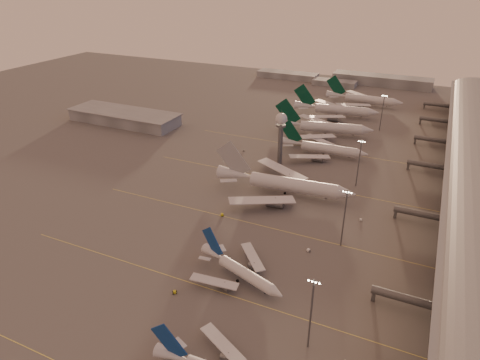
% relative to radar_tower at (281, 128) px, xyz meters
% --- Properties ---
extents(ground, '(700.00, 700.00, 0.00)m').
position_rel_radar_tower_xyz_m(ground, '(-5.00, -120.00, -20.95)').
color(ground, '#545151').
rests_on(ground, ground).
extents(taxiway_markings, '(180.00, 185.25, 0.02)m').
position_rel_radar_tower_xyz_m(taxiway_markings, '(25.00, -64.00, -20.94)').
color(taxiway_markings, '#EEDA54').
rests_on(taxiway_markings, ground).
extents(hangar, '(82.00, 27.00, 8.50)m').
position_rel_radar_tower_xyz_m(hangar, '(-125.00, 20.00, -16.63)').
color(hangar, slate).
rests_on(hangar, ground).
extents(radar_tower, '(6.40, 6.40, 31.10)m').
position_rel_radar_tower_xyz_m(radar_tower, '(0.00, 0.00, 0.00)').
color(radar_tower, '#55575D').
rests_on(radar_tower, ground).
extents(mast_a, '(3.60, 0.56, 25.00)m').
position_rel_radar_tower_xyz_m(mast_a, '(53.00, -120.00, -7.21)').
color(mast_a, '#55575D').
rests_on(mast_a, ground).
extents(mast_b, '(3.60, 0.56, 25.00)m').
position_rel_radar_tower_xyz_m(mast_b, '(50.00, -65.00, -7.21)').
color(mast_b, '#55575D').
rests_on(mast_b, ground).
extents(mast_c, '(3.60, 0.56, 25.00)m').
position_rel_radar_tower_xyz_m(mast_c, '(45.00, -10.00, -7.21)').
color(mast_c, '#55575D').
rests_on(mast_c, ground).
extents(mast_d, '(3.60, 0.56, 25.00)m').
position_rel_radar_tower_xyz_m(mast_d, '(43.00, 80.00, -7.21)').
color(mast_d, '#55575D').
rests_on(mast_d, ground).
extents(distant_horizon, '(165.00, 37.50, 9.00)m').
position_rel_radar_tower_xyz_m(distant_horizon, '(-2.38, 205.14, -17.06)').
color(distant_horizon, slate).
rests_on(distant_horizon, ground).
extents(narrowbody_mid, '(37.21, 29.18, 15.11)m').
position_rel_radar_tower_xyz_m(narrowbody_mid, '(22.40, -100.94, -17.89)').
color(narrowbody_mid, silver).
rests_on(narrowbody_mid, ground).
extents(widebody_white, '(69.27, 55.30, 24.37)m').
position_rel_radar_tower_xyz_m(widebody_white, '(14.87, -34.06, -16.72)').
color(widebody_white, silver).
rests_on(widebody_white, ground).
extents(greentail_a, '(52.74, 42.57, 19.15)m').
position_rel_radar_tower_xyz_m(greentail_a, '(19.13, 21.60, -17.57)').
color(greentail_a, silver).
rests_on(greentail_a, ground).
extents(greentail_b, '(63.52, 50.80, 23.33)m').
position_rel_radar_tower_xyz_m(greentail_b, '(10.81, 54.97, -16.83)').
color(greentail_b, silver).
rests_on(greentail_b, ground).
extents(greentail_c, '(62.51, 50.17, 22.78)m').
position_rel_radar_tower_xyz_m(greentail_c, '(8.38, 97.52, -16.93)').
color(greentail_c, silver).
rests_on(greentail_c, ground).
extents(greentail_d, '(61.26, 49.50, 22.26)m').
position_rel_radar_tower_xyz_m(greentail_d, '(21.98, 134.86, -17.02)').
color(greentail_d, silver).
rests_on(greentail_d, ground).
extents(gsv_catering_a, '(6.23, 4.32, 4.69)m').
position_rel_radar_tower_xyz_m(gsv_catering_a, '(64.67, -121.94, -18.61)').
color(gsv_catering_a, white).
rests_on(gsv_catering_a, ground).
extents(gsv_tug_mid, '(3.52, 3.79, 0.93)m').
position_rel_radar_tower_xyz_m(gsv_tug_mid, '(5.13, -117.02, -20.47)').
color(gsv_tug_mid, yellow).
rests_on(gsv_tug_mid, ground).
extents(gsv_truck_b, '(6.16, 3.99, 2.34)m').
position_rel_radar_tower_xyz_m(gsv_truck_b, '(39.93, -74.76, -19.75)').
color(gsv_truck_b, white).
rests_on(gsv_truck_b, ground).
extents(gsv_truck_c, '(6.26, 5.49, 2.49)m').
position_rel_radar_tower_xyz_m(gsv_truck_c, '(-2.89, -64.79, -19.68)').
color(gsv_truck_c, yellow).
rests_on(gsv_truck_c, ground).
extents(gsv_catering_b, '(4.65, 2.55, 3.65)m').
position_rel_radar_tower_xyz_m(gsv_catering_b, '(53.91, -43.00, -19.13)').
color(gsv_catering_b, white).
rests_on(gsv_catering_b, ground).
extents(gsv_tug_far, '(2.97, 3.62, 0.90)m').
position_rel_radar_tower_xyz_m(gsv_tug_far, '(-1.52, -23.02, -20.49)').
color(gsv_tug_far, white).
rests_on(gsv_tug_far, ground).
extents(gsv_truck_d, '(2.43, 5.08, 1.97)m').
position_rel_radar_tower_xyz_m(gsv_truck_d, '(-25.64, 7.51, -19.94)').
color(gsv_truck_d, '#5C5F61').
rests_on(gsv_truck_d, ground).
extents(gsv_tug_hangar, '(3.74, 2.75, 0.96)m').
position_rel_radar_tower_xyz_m(gsv_tug_hangar, '(30.28, 27.14, -20.46)').
color(gsv_tug_hangar, yellow).
rests_on(gsv_tug_hangar, ground).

